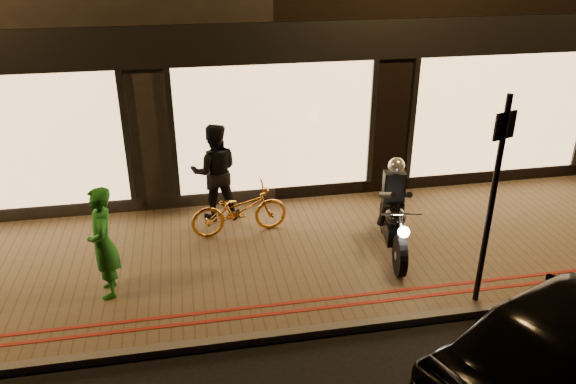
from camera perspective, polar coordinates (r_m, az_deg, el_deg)
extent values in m
plane|color=black|center=(7.73, 3.78, -14.43)|extent=(90.00, 90.00, 0.00)
cube|color=brown|center=(9.29, 0.76, -6.43)|extent=(50.00, 4.00, 0.12)
cube|color=#59544C|center=(7.73, 3.70, -13.86)|extent=(50.00, 0.14, 0.12)
cube|color=maroon|center=(8.00, 3.00, -11.74)|extent=(50.00, 0.06, 0.01)
cube|color=maroon|center=(8.15, 2.67, -10.92)|extent=(50.00, 0.06, 0.01)
cube|color=black|center=(9.99, -1.42, 14.90)|extent=(48.00, 0.12, 0.70)
cube|color=#FFC37F|center=(10.65, -26.03, 4.40)|extent=(3.60, 0.06, 2.38)
cube|color=#FFC37F|center=(10.37, -1.32, 6.48)|extent=(3.60, 0.06, 2.38)
cube|color=#FFC37F|center=(11.92, 20.73, 7.35)|extent=(3.60, 0.06, 2.38)
cylinder|color=black|center=(8.71, 11.30, -6.36)|extent=(0.23, 0.65, 0.64)
cylinder|color=black|center=(9.82, 9.93, -2.42)|extent=(0.23, 0.65, 0.64)
cylinder|color=silver|center=(8.71, 11.30, -6.36)|extent=(0.16, 0.16, 0.14)
cylinder|color=silver|center=(9.82, 9.93, -2.42)|extent=(0.16, 0.16, 0.14)
cube|color=black|center=(9.26, 10.56, -3.69)|extent=(0.38, 0.74, 0.30)
ellipsoid|color=black|center=(9.01, 10.85, -2.42)|extent=(0.41, 0.55, 0.29)
cube|color=black|center=(9.39, 10.39, -1.21)|extent=(0.32, 0.58, 0.09)
cylinder|color=silver|center=(8.53, 11.47, -2.22)|extent=(0.60, 0.14, 0.03)
cylinder|color=silver|center=(8.60, 11.41, -4.48)|extent=(0.11, 0.33, 0.71)
sphere|color=white|center=(8.41, 11.68, -4.00)|extent=(0.20, 0.20, 0.17)
cylinder|color=silver|center=(9.73, 10.75, -3.03)|extent=(0.17, 0.55, 0.07)
cube|color=black|center=(9.13, 10.69, 0.40)|extent=(0.37, 0.28, 0.55)
sphere|color=silver|center=(8.91, 10.97, 2.64)|extent=(0.30, 0.30, 0.26)
cylinder|color=black|center=(8.80, 10.04, -0.29)|extent=(0.12, 0.60, 0.34)
cylinder|color=black|center=(8.86, 12.08, -0.28)|extent=(0.28, 0.60, 0.34)
cylinder|color=black|center=(9.26, 9.67, -2.23)|extent=(0.15, 0.28, 0.46)
cylinder|color=black|center=(9.31, 11.36, -2.22)|extent=(0.23, 0.29, 0.46)
cylinder|color=black|center=(7.86, 19.94, -1.28)|extent=(0.10, 0.10, 3.00)
cube|color=black|center=(7.47, 21.17, 6.31)|extent=(0.34, 0.14, 0.35)
imported|color=orange|center=(9.66, -4.98, -1.81)|extent=(1.73, 0.77, 0.88)
imported|color=#1E7321|center=(8.27, -18.28, -4.94)|extent=(0.48, 0.65, 1.66)
imported|color=black|center=(10.07, -7.43, 2.04)|extent=(0.88, 0.69, 1.78)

